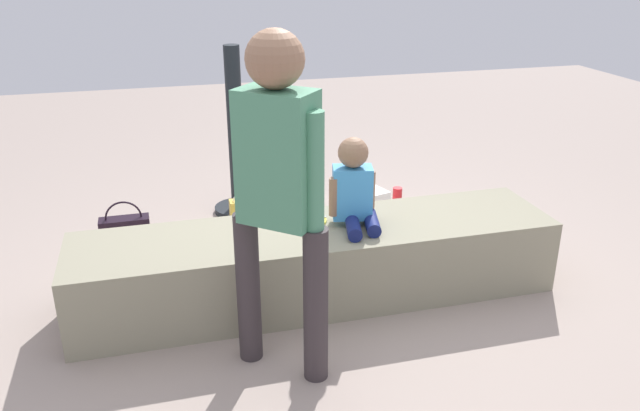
# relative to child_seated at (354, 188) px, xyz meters

# --- Properties ---
(ground_plane) EXTENTS (12.00, 12.00, 0.00)m
(ground_plane) POSITION_rel_child_seated_xyz_m (-0.20, 0.00, -0.63)
(ground_plane) COLOR gray
(concrete_ledge) EXTENTS (2.61, 0.59, 0.41)m
(concrete_ledge) POSITION_rel_child_seated_xyz_m (-0.20, 0.00, -0.42)
(concrete_ledge) COLOR gray
(concrete_ledge) RESTS_ON ground_plane
(child_seated) EXTENTS (0.28, 0.34, 0.48)m
(child_seated) POSITION_rel_child_seated_xyz_m (0.00, 0.00, 0.00)
(child_seated) COLOR navy
(child_seated) RESTS_ON concrete_ledge
(adult_standing) EXTENTS (0.37, 0.35, 1.53)m
(adult_standing) POSITION_rel_child_seated_xyz_m (-0.52, -0.57, 0.30)
(adult_standing) COLOR #352D30
(adult_standing) RESTS_ON ground_plane
(cake_plate) EXTENTS (0.22, 0.22, 0.07)m
(cake_plate) POSITION_rel_child_seated_xyz_m (-0.24, 0.11, -0.19)
(cake_plate) COLOR yellow
(cake_plate) RESTS_ON concrete_ledge
(gift_bag) EXTENTS (0.25, 0.10, 0.30)m
(gift_bag) POSITION_rel_child_seated_xyz_m (-0.44, 0.90, -0.50)
(gift_bag) COLOR gold
(gift_bag) RESTS_ON ground_plane
(railing_post) EXTENTS (0.36, 0.36, 1.20)m
(railing_post) POSITION_rel_child_seated_xyz_m (-0.45, 1.33, -0.17)
(railing_post) COLOR black
(railing_post) RESTS_ON ground_plane
(water_bottle_near_gift) EXTENTS (0.06, 0.06, 0.21)m
(water_bottle_near_gift) POSITION_rel_child_seated_xyz_m (0.72, 0.75, -0.53)
(water_bottle_near_gift) COLOR silver
(water_bottle_near_gift) RESTS_ON ground_plane
(party_cup_red) EXTENTS (0.07, 0.07, 0.11)m
(party_cup_red) POSITION_rel_child_seated_xyz_m (0.74, 1.20, -0.57)
(party_cup_red) COLOR red
(party_cup_red) RESTS_ON ground_plane
(cake_box_white) EXTENTS (0.38, 0.40, 0.13)m
(cake_box_white) POSITION_rel_child_seated_xyz_m (0.45, 1.19, -0.56)
(cake_box_white) COLOR white
(cake_box_white) RESTS_ON ground_plane
(handbag_black_leather) EXTENTS (0.31, 0.11, 0.33)m
(handbag_black_leather) POSITION_rel_child_seated_xyz_m (-1.24, 0.89, -0.51)
(handbag_black_leather) COLOR black
(handbag_black_leather) RESTS_ON ground_plane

